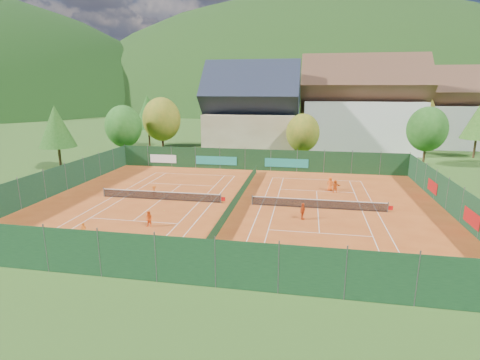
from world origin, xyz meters
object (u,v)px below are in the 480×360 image
(chalet, at_px, (252,115))
(player_left_far, at_px, (154,191))
(player_right_far_a, at_px, (330,184))
(ball_hopper, at_px, (405,267))
(hotel_block_b, at_px, (430,113))
(player_right_near, at_px, (303,211))
(player_right_far_b, at_px, (335,186))
(hotel_block_a, at_px, (361,110))
(player_left_mid, at_px, (149,219))
(player_left_near, at_px, (84,230))

(chalet, bearing_deg, player_left_far, -101.99)
(player_right_far_a, bearing_deg, ball_hopper, 112.03)
(hotel_block_b, bearing_deg, player_right_near, -116.31)
(player_right_far_a, xyz_separation_m, player_right_far_b, (0.49, -0.76, -0.06))
(chalet, height_order, hotel_block_b, chalet)
(hotel_block_b, relative_size, player_right_near, 11.50)
(chalet, xyz_separation_m, ball_hopper, (16.02, -42.55, -6.07))
(hotel_block_a, distance_m, player_right_near, 41.00)
(hotel_block_a, bearing_deg, chalet, -162.47)
(hotel_block_a, height_order, player_left_mid, hotel_block_a)
(chalet, distance_m, player_right_far_a, 26.89)
(ball_hopper, relative_size, player_left_far, 0.66)
(player_left_near, height_order, player_right_far_a, player_right_far_a)
(hotel_block_a, relative_size, player_left_near, 17.84)
(player_left_far, xyz_separation_m, player_right_far_a, (18.63, 5.87, 0.18))
(player_left_near, relative_size, player_left_mid, 0.87)
(hotel_block_b, bearing_deg, hotel_block_a, -150.26)
(player_right_near, bearing_deg, player_right_far_a, 9.46)
(chalet, relative_size, player_right_near, 10.78)
(hotel_block_b, xyz_separation_m, ball_hopper, (-16.98, -56.55, -6.06))
(hotel_block_a, xyz_separation_m, player_left_mid, (-21.97, -43.54, -6.68))
(chalet, xyz_separation_m, player_left_mid, (-2.97, -37.54, -5.93))
(chalet, height_order, player_left_mid, chalet)
(hotel_block_a, height_order, player_right_near, hotel_block_a)
(player_left_far, distance_m, player_right_far_a, 19.54)
(hotel_block_a, distance_m, hotel_block_b, 16.14)
(hotel_block_b, xyz_separation_m, player_right_far_b, (-20.02, -37.85, -5.90))
(player_right_far_b, bearing_deg, player_left_mid, 27.39)
(player_left_near, height_order, player_left_far, player_left_far)
(player_left_mid, distance_m, player_left_far, 9.15)
(player_left_mid, xyz_separation_m, player_right_near, (12.56, 4.19, 0.05))
(chalet, height_order, player_left_far, chalet)
(ball_hopper, height_order, player_right_far_b, player_right_far_b)
(player_right_far_b, bearing_deg, player_right_near, 57.13)
(player_left_near, relative_size, player_right_near, 0.81)
(hotel_block_a, height_order, hotel_block_b, hotel_block_a)
(ball_hopper, relative_size, player_left_mid, 0.57)
(ball_hopper, distance_m, player_right_far_a, 19.77)
(ball_hopper, height_order, player_left_far, player_left_far)
(ball_hopper, xyz_separation_m, player_left_far, (-22.17, 13.59, 0.05))
(player_right_far_a, bearing_deg, player_left_mid, 54.81)
(player_left_mid, bearing_deg, player_left_near, -138.25)
(player_right_near, bearing_deg, player_left_mid, 133.67)
(hotel_block_a, distance_m, player_left_near, 53.79)
(chalet, bearing_deg, ball_hopper, -69.37)
(player_right_far_b, bearing_deg, chalet, -74.70)
(player_right_near, bearing_deg, hotel_block_a, 11.76)
(hotel_block_b, distance_m, player_right_near, 53.14)
(hotel_block_b, relative_size, player_right_far_b, 11.94)
(player_left_far, height_order, player_right_far_b, player_right_far_b)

